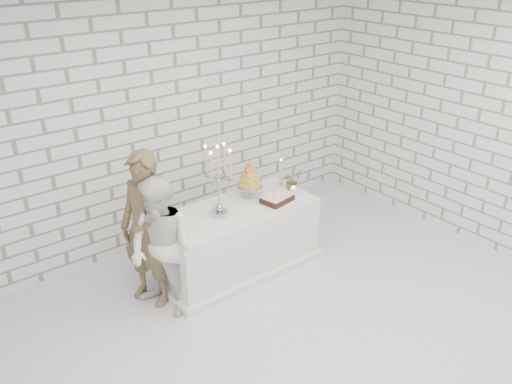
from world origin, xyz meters
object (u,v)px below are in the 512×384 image
Objects in this scene: candelabra at (218,181)px; croquembouche at (250,178)px; groom at (147,230)px; bride at (162,248)px; cake_table at (237,238)px.

candelabra reaches higher than croquembouche.
groom is 1.37m from croquembouche.
groom is 1.14× the size of bride.
cake_table is 3.92× the size of croquembouche.
groom reaches higher than croquembouche.
cake_table is at bearing 84.20° from bride.
cake_table is at bearing 3.05° from candelabra.
cake_table is 1.09× the size of groom.
croquembouche is (0.53, 0.15, -0.17)m from candelabra.
candelabra is (0.83, -0.07, 0.33)m from groom.
cake_table is 0.69m from croquembouche.
croquembouche is at bearing 69.65° from groom.
groom is at bearing 167.78° from bride.
groom is at bearing 176.83° from cake_table.
groom reaches higher than candelabra.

